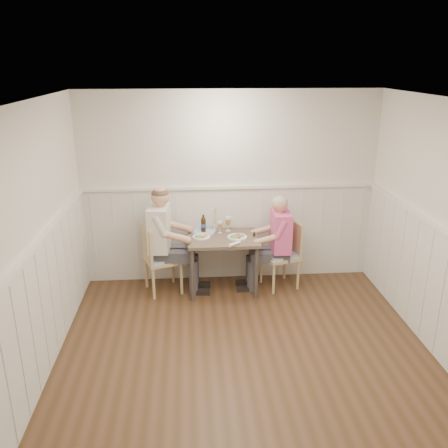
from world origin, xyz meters
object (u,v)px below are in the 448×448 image
at_px(chair_left, 158,256).
at_px(beer_bottle, 203,224).
at_px(dining_table, 223,244).
at_px(chair_right, 284,252).
at_px(grass_vase, 214,219).
at_px(man_in_pink, 277,249).
at_px(diner_cream, 164,248).

xyz_separation_m(chair_left, beer_bottle, (0.60, 0.23, 0.35)).
height_order(dining_table, beer_bottle, beer_bottle).
bearing_deg(dining_table, chair_left, -179.82).
bearing_deg(dining_table, chair_right, 3.57).
bearing_deg(grass_vase, man_in_pink, -20.02).
xyz_separation_m(dining_table, chair_left, (-0.85, -0.00, -0.14)).
relative_size(dining_table, diner_cream, 0.63).
bearing_deg(diner_cream, man_in_pink, -0.17).
xyz_separation_m(dining_table, man_in_pink, (0.73, 0.00, -0.10)).
bearing_deg(man_in_pink, dining_table, -179.66).
height_order(dining_table, diner_cream, diner_cream).
xyz_separation_m(chair_left, man_in_pink, (1.57, 0.01, 0.05)).
xyz_separation_m(man_in_pink, diner_cream, (-1.50, 0.00, 0.06)).
height_order(man_in_pink, grass_vase, man_in_pink).
height_order(chair_right, grass_vase, grass_vase).
distance_m(chair_left, grass_vase, 0.91).
bearing_deg(chair_right, chair_left, -178.14).
xyz_separation_m(chair_right, grass_vase, (-0.93, 0.25, 0.41)).
bearing_deg(chair_right, grass_vase, 164.78).
distance_m(dining_table, diner_cream, 0.78).
xyz_separation_m(dining_table, grass_vase, (-0.09, 0.30, 0.26)).
bearing_deg(beer_bottle, grass_vase, 27.84).
height_order(diner_cream, grass_vase, diner_cream).
bearing_deg(beer_bottle, chair_left, -159.36).
height_order(dining_table, grass_vase, grass_vase).
relative_size(man_in_pink, diner_cream, 0.91).
height_order(man_in_pink, beer_bottle, man_in_pink).
distance_m(diner_cream, grass_vase, 0.80).
bearing_deg(man_in_pink, chair_right, 24.62).
distance_m(chair_right, man_in_pink, 0.13).
height_order(chair_right, chair_left, chair_left).
bearing_deg(man_in_pink, grass_vase, 159.98).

